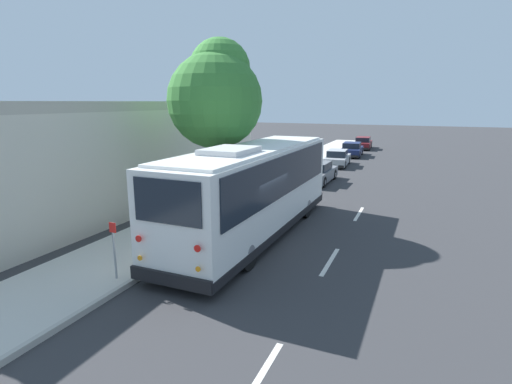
{
  "coord_description": "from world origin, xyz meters",
  "views": [
    {
      "loc": [
        -12.07,
        -5.43,
        4.97
      ],
      "look_at": [
        2.86,
        0.81,
        1.3
      ],
      "focal_mm": 28.0,
      "sensor_mm": 36.0,
      "label": 1
    }
  ],
  "objects_px": {
    "parked_sedan_gray": "(317,173)",
    "parked_sedan_maroon": "(363,143)",
    "sign_post_far": "(155,241)",
    "fire_hydrant": "(279,180)",
    "street_tree": "(216,94)",
    "parked_sedan_silver": "(337,158)",
    "shuttle_bus": "(254,186)",
    "sign_post_near": "(114,250)",
    "parked_sedan_navy": "(352,150)"
  },
  "relations": [
    {
      "from": "fire_hydrant",
      "to": "parked_sedan_navy",
      "type": "bearing_deg",
      "value": -4.99
    },
    {
      "from": "sign_post_near",
      "to": "parked_sedan_navy",
      "type": "bearing_deg",
      "value": -2.87
    },
    {
      "from": "parked_sedan_navy",
      "to": "parked_sedan_maroon",
      "type": "bearing_deg",
      "value": -4.16
    },
    {
      "from": "parked_sedan_silver",
      "to": "parked_sedan_navy",
      "type": "relative_size",
      "value": 0.96
    },
    {
      "from": "parked_sedan_silver",
      "to": "fire_hydrant",
      "type": "xyz_separation_m",
      "value": [
        -10.02,
        1.34,
        -0.03
      ]
    },
    {
      "from": "parked_sedan_navy",
      "to": "street_tree",
      "type": "distance_m",
      "value": 23.31
    },
    {
      "from": "parked_sedan_navy",
      "to": "sign_post_near",
      "type": "bearing_deg",
      "value": 174.01
    },
    {
      "from": "street_tree",
      "to": "fire_hydrant",
      "type": "distance_m",
      "value": 7.98
    },
    {
      "from": "shuttle_bus",
      "to": "parked_sedan_maroon",
      "type": "xyz_separation_m",
      "value": [
        30.94,
        0.33,
        -1.32
      ]
    },
    {
      "from": "shuttle_bus",
      "to": "parked_sedan_gray",
      "type": "xyz_separation_m",
      "value": [
        10.98,
        0.33,
        -1.3
      ]
    },
    {
      "from": "sign_post_far",
      "to": "fire_hydrant",
      "type": "relative_size",
      "value": 1.28
    },
    {
      "from": "parked_sedan_maroon",
      "to": "fire_hydrant",
      "type": "bearing_deg",
      "value": 173.24
    },
    {
      "from": "street_tree",
      "to": "fire_hydrant",
      "type": "bearing_deg",
      "value": -5.28
    },
    {
      "from": "parked_sedan_silver",
      "to": "fire_hydrant",
      "type": "relative_size",
      "value": 5.46
    },
    {
      "from": "parked_sedan_gray",
      "to": "parked_sedan_maroon",
      "type": "height_order",
      "value": "parked_sedan_gray"
    },
    {
      "from": "parked_sedan_gray",
      "to": "sign_post_far",
      "type": "bearing_deg",
      "value": 174.53
    },
    {
      "from": "parked_sedan_gray",
      "to": "parked_sedan_maroon",
      "type": "distance_m",
      "value": 19.97
    },
    {
      "from": "shuttle_bus",
      "to": "sign_post_near",
      "type": "height_order",
      "value": "shuttle_bus"
    },
    {
      "from": "fire_hydrant",
      "to": "shuttle_bus",
      "type": "bearing_deg",
      "value": -167.14
    },
    {
      "from": "sign_post_far",
      "to": "street_tree",
      "type": "bearing_deg",
      "value": 5.71
    },
    {
      "from": "parked_sedan_maroon",
      "to": "street_tree",
      "type": "xyz_separation_m",
      "value": [
        -29.16,
        2.13,
        4.68
      ]
    },
    {
      "from": "parked_sedan_silver",
      "to": "street_tree",
      "type": "height_order",
      "value": "street_tree"
    },
    {
      "from": "shuttle_bus",
      "to": "parked_sedan_silver",
      "type": "bearing_deg",
      "value": 2.58
    },
    {
      "from": "parked_sedan_maroon",
      "to": "sign_post_far",
      "type": "xyz_separation_m",
      "value": [
        -34.41,
        1.61,
        0.08
      ]
    },
    {
      "from": "parked_sedan_gray",
      "to": "sign_post_far",
      "type": "xyz_separation_m",
      "value": [
        -14.44,
        1.61,
        0.06
      ]
    },
    {
      "from": "parked_sedan_maroon",
      "to": "sign_post_far",
      "type": "height_order",
      "value": "parked_sedan_maroon"
    },
    {
      "from": "shuttle_bus",
      "to": "sign_post_near",
      "type": "bearing_deg",
      "value": 160.73
    },
    {
      "from": "sign_post_near",
      "to": "sign_post_far",
      "type": "height_order",
      "value": "sign_post_near"
    },
    {
      "from": "parked_sedan_maroon",
      "to": "street_tree",
      "type": "bearing_deg",
      "value": 172.93
    },
    {
      "from": "parked_sedan_gray",
      "to": "parked_sedan_maroon",
      "type": "bearing_deg",
      "value": 0.86
    },
    {
      "from": "street_tree",
      "to": "sign_post_near",
      "type": "relative_size",
      "value": 4.57
    },
    {
      "from": "street_tree",
      "to": "parked_sedan_silver",
      "type": "bearing_deg",
      "value": -6.71
    },
    {
      "from": "parked_sedan_silver",
      "to": "parked_sedan_maroon",
      "type": "height_order",
      "value": "parked_sedan_maroon"
    },
    {
      "from": "parked_sedan_silver",
      "to": "parked_sedan_navy",
      "type": "distance_m",
      "value": 6.31
    },
    {
      "from": "parked_sedan_gray",
      "to": "sign_post_near",
      "type": "distance_m",
      "value": 16.33
    },
    {
      "from": "parked_sedan_navy",
      "to": "fire_hydrant",
      "type": "bearing_deg",
      "value": 171.89
    },
    {
      "from": "parked_sedan_gray",
      "to": "fire_hydrant",
      "type": "relative_size",
      "value": 5.58
    },
    {
      "from": "shuttle_bus",
      "to": "parked_sedan_silver",
      "type": "relative_size",
      "value": 2.46
    },
    {
      "from": "street_tree",
      "to": "sign_post_near",
      "type": "distance_m",
      "value": 8.27
    },
    {
      "from": "shuttle_bus",
      "to": "fire_hydrant",
      "type": "xyz_separation_m",
      "value": [
        8.19,
        1.87,
        -1.35
      ]
    },
    {
      "from": "shuttle_bus",
      "to": "parked_sedan_navy",
      "type": "xyz_separation_m",
      "value": [
        24.52,
        0.44,
        -1.32
      ]
    },
    {
      "from": "shuttle_bus",
      "to": "fire_hydrant",
      "type": "relative_size",
      "value": 13.46
    },
    {
      "from": "parked_sedan_maroon",
      "to": "sign_post_near",
      "type": "bearing_deg",
      "value": 174.57
    },
    {
      "from": "parked_sedan_gray",
      "to": "parked_sedan_navy",
      "type": "distance_m",
      "value": 13.55
    },
    {
      "from": "fire_hydrant",
      "to": "parked_sedan_maroon",
      "type": "bearing_deg",
      "value": -3.88
    },
    {
      "from": "shuttle_bus",
      "to": "sign_post_far",
      "type": "height_order",
      "value": "shuttle_bus"
    },
    {
      "from": "parked_sedan_navy",
      "to": "fire_hydrant",
      "type": "height_order",
      "value": "parked_sedan_navy"
    },
    {
      "from": "sign_post_far",
      "to": "fire_hydrant",
      "type": "xyz_separation_m",
      "value": [
        11.66,
        -0.07,
        -0.11
      ]
    },
    {
      "from": "parked_sedan_navy",
      "to": "sign_post_near",
      "type": "distance_m",
      "value": 29.84
    },
    {
      "from": "shuttle_bus",
      "to": "street_tree",
      "type": "xyz_separation_m",
      "value": [
        1.78,
        2.46,
        3.36
      ]
    }
  ]
}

